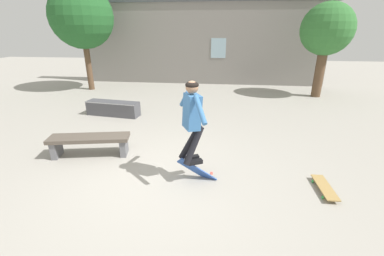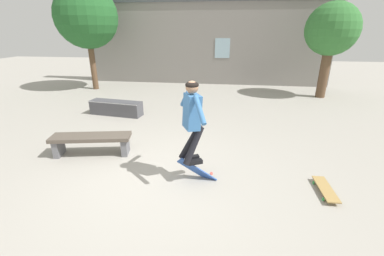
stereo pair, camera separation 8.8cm
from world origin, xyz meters
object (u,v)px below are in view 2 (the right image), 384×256
object	(u,v)px
park_bench	(91,141)
skater	(192,116)
skate_ledge	(116,108)
tree_left	(86,17)
skateboard_resting	(326,189)
skateboard_flipping	(197,170)
tree_right	(332,31)

from	to	relation	value
park_bench	skater	world-z (taller)	skater
skater	skate_ledge	bearing A→B (deg)	103.99
park_bench	skate_ledge	distance (m)	2.81
tree_left	skateboard_resting	bearing A→B (deg)	-42.26
tree_left	skateboard_flipping	bearing A→B (deg)	-51.27
park_bench	skateboard_resting	world-z (taller)	park_bench
park_bench	skateboard_resting	bearing A→B (deg)	-21.01
tree_right	tree_left	bearing A→B (deg)	178.96
park_bench	skate_ledge	xyz separation A→B (m)	(-0.63, 2.73, -0.10)
skate_ledge	tree_right	bearing A→B (deg)	32.41
tree_right	tree_left	xyz separation A→B (m)	(-9.74, 0.18, 0.52)
tree_right	skater	distance (m)	8.09
tree_left	tree_right	bearing A→B (deg)	-1.04
skate_ledge	skateboard_flipping	world-z (taller)	skateboard_flipping
skater	skateboard_flipping	size ratio (longest dim) A/B	1.95
skateboard_resting	skater	bearing A→B (deg)	85.45
tree_right	skateboard_resting	size ratio (longest dim) A/B	4.59
park_bench	skate_ledge	bearing A→B (deg)	91.68
park_bench	skateboard_resting	size ratio (longest dim) A/B	2.24
tree_right	skateboard_flipping	world-z (taller)	tree_right
skateboard_resting	tree_right	bearing A→B (deg)	-17.69
tree_right	skateboard_flipping	distance (m)	8.27
tree_left	skateboard_flipping	world-z (taller)	tree_left
skater	skateboard_flipping	world-z (taller)	skater
skateboard_resting	skate_ledge	bearing A→B (deg)	54.57
skateboard_resting	park_bench	bearing A→B (deg)	78.84
tree_left	skateboard_resting	distance (m)	10.87
tree_right	skate_ledge	distance (m)	8.28
tree_right	skateboard_flipping	size ratio (longest dim) A/B	4.71
tree_left	skateboard_resting	world-z (taller)	tree_left
skateboard_resting	tree_left	bearing A→B (deg)	46.30
tree_right	skater	xyz separation A→B (m)	(-4.29, -6.73, -1.31)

